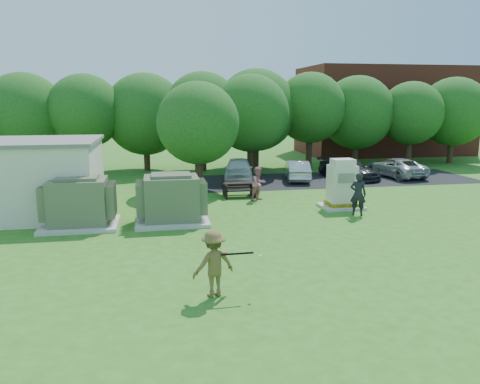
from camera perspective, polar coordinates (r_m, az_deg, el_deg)
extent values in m
plane|color=#2D6619|center=(15.92, 2.61, -7.37)|extent=(120.00, 120.00, 0.00)
cube|color=maroon|center=(46.89, 17.07, 9.43)|extent=(15.00, 8.00, 8.00)
cube|color=#232326|center=(30.48, 9.79, 1.49)|extent=(20.00, 6.00, 0.01)
cube|color=beige|center=(20.08, -18.88, -3.81)|extent=(3.00, 2.40, 0.15)
cube|color=#5B6347|center=(19.86, -19.06, -1.09)|extent=(2.20, 1.80, 1.80)
cube|color=#5B6347|center=(19.69, -19.24, 1.64)|extent=(1.60, 1.30, 0.12)
cube|color=#5B6347|center=(20.09, -22.65, -1.13)|extent=(0.32, 1.50, 1.35)
cube|color=#5B6347|center=(19.70, -15.42, -0.90)|extent=(0.32, 1.50, 1.35)
cube|color=beige|center=(19.85, -8.25, -3.48)|extent=(3.00, 2.40, 0.15)
cube|color=#556043|center=(19.63, -8.33, -0.72)|extent=(2.20, 1.80, 1.80)
cube|color=#556043|center=(19.45, -8.41, 2.05)|extent=(1.60, 1.30, 0.12)
cube|color=#556043|center=(19.62, -12.04, -0.78)|extent=(0.32, 1.50, 1.35)
cube|color=#556043|center=(19.70, -4.64, -0.52)|extent=(0.32, 1.50, 1.35)
cube|color=beige|center=(22.77, 12.20, -1.74)|extent=(1.92, 1.57, 0.13)
cube|color=yellow|center=(22.74, 12.22, -1.38)|extent=(1.36, 1.09, 0.16)
cube|color=beige|center=(22.55, 12.32, 0.98)|extent=(1.22, 0.96, 1.75)
cube|color=beige|center=(22.40, 12.43, 3.57)|extent=(1.01, 0.79, 0.31)
cube|color=gray|center=(22.03, 12.86, 1.65)|extent=(0.79, 0.03, 0.44)
cube|color=black|center=(24.73, -0.11, 1.08)|extent=(1.74, 0.68, 0.06)
cube|color=black|center=(25.30, -0.33, 0.64)|extent=(1.74, 0.24, 0.05)
cube|color=black|center=(24.27, 0.11, 0.19)|extent=(1.74, 0.24, 0.05)
cube|color=black|center=(24.67, -1.84, 0.20)|extent=(0.08, 1.31, 0.72)
cube|color=black|center=(24.94, 1.59, 0.32)|extent=(0.08, 1.31, 0.72)
imported|color=brown|center=(12.29, -3.24, -8.71)|extent=(1.29, 0.98, 1.77)
imported|color=black|center=(21.31, 14.20, -0.26)|extent=(0.83, 0.75, 1.91)
imported|color=#C96A79|center=(23.81, 2.28, 1.03)|extent=(1.05, 0.97, 1.73)
imported|color=silver|center=(29.46, -0.19, 2.76)|extent=(2.46, 4.54, 1.46)
imported|color=#ADAEB2|center=(29.94, 6.99, 2.62)|extent=(2.05, 4.04, 1.27)
imported|color=black|center=(31.16, 13.15, 2.76)|extent=(3.50, 4.78, 1.29)
imported|color=#B3B3B8|center=(32.78, 18.48, 2.86)|extent=(2.79, 4.81, 1.26)
cylinder|color=black|center=(12.17, -0.31, -7.52)|extent=(0.85, 0.08, 0.06)
cylinder|color=maroon|center=(12.16, -2.10, -7.54)|extent=(0.22, 0.07, 0.06)
sphere|color=white|center=(12.33, 2.48, -7.86)|extent=(0.09, 0.09, 0.09)
cylinder|color=#47301E|center=(35.38, -24.38, 3.94)|extent=(0.44, 0.44, 2.40)
sphere|color=#235B1C|center=(35.18, -24.76, 8.60)|extent=(5.60, 5.60, 5.60)
cylinder|color=#47301E|center=(34.01, -18.09, 4.48)|extent=(0.44, 0.44, 2.80)
sphere|color=#235B1C|center=(33.82, -18.39, 9.36)|extent=(5.00, 5.00, 5.00)
cylinder|color=#47301E|center=(34.53, -11.28, 4.49)|extent=(0.44, 0.44, 2.30)
sphere|color=#235B1C|center=(34.32, -11.47, 9.28)|extent=(5.80, 5.80, 5.80)
cylinder|color=#47301E|center=(33.78, -4.50, 4.87)|extent=(0.44, 0.44, 2.70)
sphere|color=#235B1C|center=(33.58, -4.58, 9.91)|extent=(5.40, 5.40, 5.40)
cylinder|color=#47301E|center=(35.01, 1.95, 4.95)|extent=(0.44, 0.44, 2.50)
sphere|color=#235B1C|center=(34.81, 1.99, 9.95)|extent=(6.00, 6.00, 6.00)
cylinder|color=#47301E|center=(35.67, 8.41, 5.28)|extent=(0.44, 0.44, 2.90)
sphere|color=#235B1C|center=(35.49, 8.55, 10.12)|extent=(5.20, 5.20, 5.20)
cylinder|color=#47301E|center=(37.71, 13.90, 5.01)|extent=(0.44, 0.44, 2.40)
sphere|color=#235B1C|center=(37.53, 14.10, 9.38)|extent=(5.60, 5.60, 5.60)
cylinder|color=#47301E|center=(38.73, 19.88, 4.97)|extent=(0.44, 0.44, 2.60)
sphere|color=#235B1C|center=(38.56, 20.15, 9.02)|extent=(4.80, 4.80, 4.80)
cylinder|color=#47301E|center=(41.38, 24.27, 4.94)|extent=(0.44, 0.44, 2.50)
sphere|color=#235B1C|center=(41.21, 24.60, 8.90)|extent=(5.40, 5.40, 5.40)
cylinder|color=#47301E|center=(26.59, -5.03, 2.81)|extent=(0.44, 0.44, 2.40)
sphere|color=#235B1C|center=(26.34, -5.13, 8.37)|extent=(4.60, 4.60, 4.60)
cylinder|color=#47301E|center=(32.07, 1.27, 4.47)|extent=(0.44, 0.44, 2.60)
sphere|color=#235B1C|center=(31.86, 1.29, 9.58)|extent=(5.20, 5.20, 5.20)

